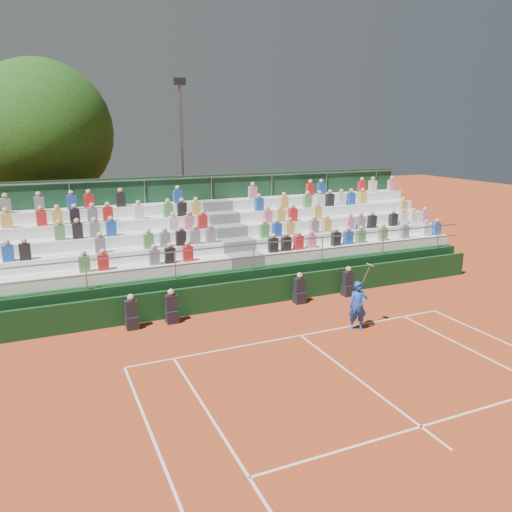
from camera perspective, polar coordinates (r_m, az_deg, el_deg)
name	(u,v)px	position (r m, az deg, el deg)	size (l,w,h in m)	color
ground	(300,336)	(16.08, 5.10, -9.05)	(90.00, 90.00, 0.00)	#AB3F1C
courtside_wall	(259,292)	(18.59, 0.37, -4.10)	(20.00, 0.15, 1.00)	black
line_officials	(244,299)	(17.91, -1.35, -4.90)	(8.79, 0.40, 1.19)	black
grandstand	(228,257)	(21.30, -3.17, -0.11)	(20.00, 5.20, 4.40)	black
tennis_player	(358,306)	(16.51, 11.58, -5.60)	(0.88, 0.58, 2.22)	#1647AC
tree_east	(41,132)	(25.72, -23.36, 12.85)	(6.54, 6.54, 9.52)	#322012
floodlight_mast	(182,153)	(27.04, -8.45, 11.52)	(0.60, 0.25, 8.92)	gray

